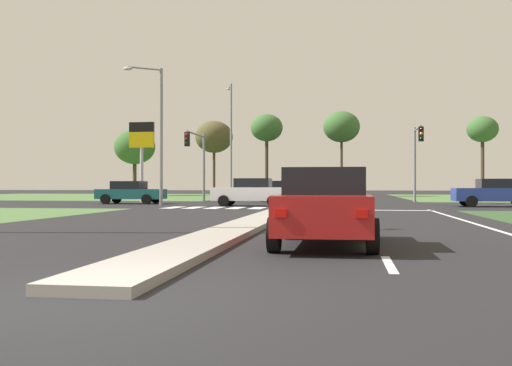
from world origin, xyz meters
TOP-DOWN VIEW (x-y plane):
  - ground_plane at (0.00, 30.00)m, footprint 200.00×200.00m
  - grass_verge_far_left at (-25.50, 54.50)m, footprint 35.00×35.00m
  - median_island_near at (0.00, 11.00)m, footprint 1.20×22.00m
  - median_island_far at (0.00, 55.00)m, footprint 1.20×36.00m
  - lane_dash_near at (3.50, 3.26)m, footprint 0.14×2.00m
  - lane_dash_second at (3.50, 9.26)m, footprint 0.14×2.00m
  - lane_dash_third at (3.50, 15.26)m, footprint 0.14×2.00m
  - lane_dash_fourth at (3.50, 21.26)m, footprint 0.14×2.00m
  - edge_line_right at (6.85, 12.00)m, footprint 0.14×24.00m
  - stop_bar_near at (3.80, 23.00)m, footprint 6.40×0.50m
  - crosswalk_bar_near at (-6.40, 24.80)m, footprint 0.70×2.80m
  - crosswalk_bar_second at (-5.25, 24.80)m, footprint 0.70×2.80m
  - crosswalk_bar_third at (-4.10, 24.80)m, footprint 0.70×2.80m
  - crosswalk_bar_fourth at (-2.95, 24.80)m, footprint 0.70×2.80m
  - crosswalk_bar_fifth at (-1.80, 24.80)m, footprint 0.70×2.80m
  - crosswalk_bar_sixth at (-0.65, 24.80)m, footprint 0.70×2.80m
  - crosswalk_bar_seventh at (0.50, 24.80)m, footprint 0.70×2.80m
  - crosswalk_bar_eighth at (1.65, 24.80)m, footprint 0.70×2.80m
  - car_maroon_near at (-2.41, 61.42)m, footprint 2.09×4.35m
  - car_blue_second at (11.14, 28.80)m, footprint 4.52×2.07m
  - car_white_third at (-2.62, 27.83)m, footprint 4.44×2.07m
  - car_navy_fourth at (-2.25, 49.68)m, footprint 1.99×4.31m
  - car_red_fifth at (2.44, 5.95)m, footprint 1.97×4.35m
  - car_teal_sixth at (-11.07, 30.78)m, footprint 4.33×2.09m
  - car_grey_seventh at (-2.33, 38.44)m, footprint 2.03×4.45m
  - traffic_signal_far_left at (-7.60, 34.69)m, footprint 0.32×4.98m
  - traffic_signal_far_right at (7.60, 35.19)m, footprint 0.32×3.88m
  - street_lamp_second at (-8.22, 27.65)m, footprint 2.00×1.41m
  - street_lamp_third at (-8.09, 49.40)m, footprint 1.00×2.13m
  - pedestrian_at_median at (0.20, 41.20)m, footprint 0.34×0.34m
  - fuel_price_totem at (-11.51, 34.08)m, footprint 1.80×0.24m
  - treeline_near at (-21.42, 59.37)m, footprint 4.75×4.75m
  - treeline_second at (-12.86, 63.14)m, footprint 4.51×4.51m
  - treeline_third at (-5.94, 59.16)m, footprint 3.58×3.58m
  - treeline_fourth at (2.33, 58.90)m, footprint 3.98×3.98m
  - treeline_fifth at (17.21, 59.75)m, footprint 3.26×3.26m

SIDE VIEW (x-z plane):
  - ground_plane at x=0.00m, z-range 0.00..0.00m
  - grass_verge_far_left at x=-25.50m, z-range 0.00..0.01m
  - lane_dash_near at x=3.50m, z-range 0.00..0.01m
  - lane_dash_second at x=3.50m, z-range 0.00..0.01m
  - lane_dash_third at x=3.50m, z-range 0.00..0.01m
  - lane_dash_fourth at x=3.50m, z-range 0.00..0.01m
  - edge_line_right at x=6.85m, z-range 0.00..0.01m
  - stop_bar_near at x=3.80m, z-range 0.00..0.01m
  - crosswalk_bar_near at x=-6.40m, z-range 0.00..0.01m
  - crosswalk_bar_second at x=-5.25m, z-range 0.00..0.01m
  - crosswalk_bar_third at x=-4.10m, z-range 0.00..0.01m
  - crosswalk_bar_fourth at x=-2.95m, z-range 0.00..0.01m
  - crosswalk_bar_fifth at x=-1.80m, z-range 0.00..0.01m
  - crosswalk_bar_sixth at x=-0.65m, z-range 0.00..0.01m
  - crosswalk_bar_seventh at x=0.50m, z-range 0.00..0.01m
  - crosswalk_bar_eighth at x=1.65m, z-range 0.00..0.01m
  - median_island_near at x=0.00m, z-range 0.00..0.14m
  - median_island_far at x=0.00m, z-range 0.00..0.14m
  - car_navy_fourth at x=-2.25m, z-range 0.02..1.50m
  - car_teal_sixth at x=-11.07m, z-range 0.02..1.50m
  - car_grey_seventh at x=-2.33m, z-range 0.02..1.56m
  - car_red_fifth at x=2.44m, z-range 0.02..1.57m
  - car_blue_second at x=11.14m, z-range 0.02..1.59m
  - car_white_third at x=-2.62m, z-range 0.02..1.62m
  - car_maroon_near at x=-2.41m, z-range 0.02..1.63m
  - pedestrian_at_median at x=0.20m, z-range 0.35..2.25m
  - traffic_signal_far_left at x=-7.60m, z-range 0.99..6.04m
  - traffic_signal_far_right at x=7.60m, z-range 0.97..6.25m
  - fuel_price_totem at x=-11.51m, z-range 1.31..6.99m
  - street_lamp_second at x=-8.22m, z-range 0.53..8.70m
  - treeline_near at x=-21.42m, z-range 1.79..9.48m
  - street_lamp_third at x=-8.09m, z-range 0.56..11.47m
  - treeline_second at x=-12.86m, z-range 2.52..11.44m
  - treeline_fifth at x=17.21m, z-range 2.79..11.36m
  - treeline_third at x=-5.94m, z-range 2.95..12.10m
  - treeline_fourth at x=2.33m, z-range 2.90..12.18m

